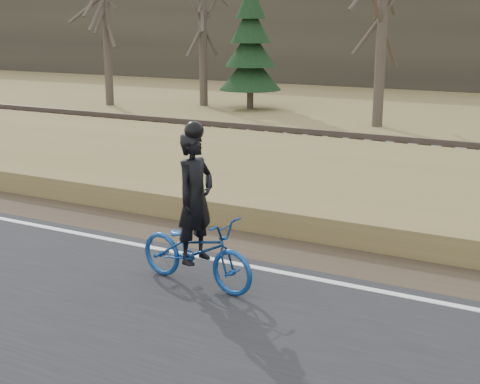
% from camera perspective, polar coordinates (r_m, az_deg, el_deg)
% --- Properties ---
extents(ground, '(120.00, 120.00, 0.00)m').
position_cam_1_polar(ground, '(11.20, -11.25, -4.68)').
color(ground, olive).
rests_on(ground, ground).
extents(edge_line, '(120.00, 0.12, 0.01)m').
position_cam_1_polar(edge_line, '(11.33, -10.62, -4.08)').
color(edge_line, silver).
rests_on(edge_line, road).
extents(shoulder, '(120.00, 1.60, 0.04)m').
position_cam_1_polar(shoulder, '(12.09, -7.65, -2.99)').
color(shoulder, '#473A2B').
rests_on(shoulder, ground).
extents(embankment, '(120.00, 5.00, 0.44)m').
position_cam_1_polar(embankment, '(14.48, -0.71, 0.87)').
color(embankment, olive).
rests_on(embankment, ground).
extents(ballast, '(120.00, 3.00, 0.45)m').
position_cam_1_polar(ballast, '(17.81, 5.26, 3.40)').
color(ballast, slate).
rests_on(ballast, ground).
extents(railroad, '(120.00, 2.40, 0.29)m').
position_cam_1_polar(railroad, '(17.76, 5.28, 4.36)').
color(railroad, black).
rests_on(railroad, ballast).
extents(treeline_backdrop, '(120.00, 4.00, 6.00)m').
position_cam_1_polar(treeline_backdrop, '(38.71, 18.71, 12.78)').
color(treeline_backdrop, '#383328').
rests_on(treeline_backdrop, ground).
extents(cyclist, '(1.96, 0.90, 2.28)m').
position_cam_1_polar(cyclist, '(9.13, -3.79, -3.66)').
color(cyclist, navy).
rests_on(cyclist, road).
extents(bare_tree_far_left, '(0.36, 0.36, 7.87)m').
position_cam_1_polar(bare_tree_far_left, '(30.02, -11.39, 14.77)').
color(bare_tree_far_left, '#4D4238').
rests_on(bare_tree_far_left, ground).
extents(bare_tree_left, '(0.36, 0.36, 6.87)m').
position_cam_1_polar(bare_tree_left, '(29.34, -3.20, 14.06)').
color(bare_tree_left, '#4D4238').
rests_on(bare_tree_left, ground).
extents(bare_tree_near_left, '(0.36, 0.36, 7.20)m').
position_cam_1_polar(bare_tree_near_left, '(23.81, 12.05, 14.09)').
color(bare_tree_near_left, '#4D4238').
rests_on(bare_tree_near_left, ground).
extents(conifer, '(2.60, 2.60, 5.22)m').
position_cam_1_polar(conifer, '(28.30, 0.89, 12.11)').
color(conifer, '#4D4238').
rests_on(conifer, ground).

